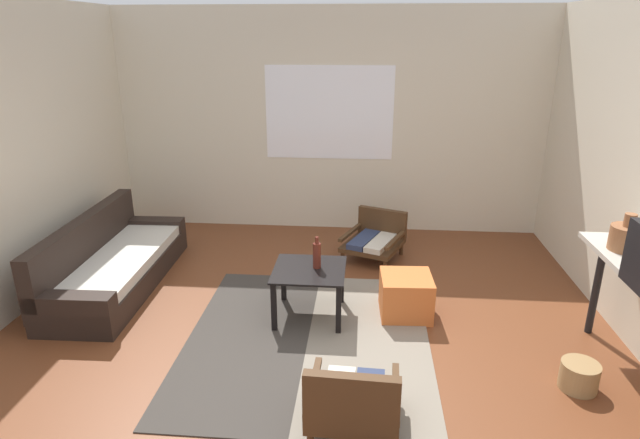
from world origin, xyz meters
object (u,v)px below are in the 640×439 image
coffee_table (309,278)px  armchair_by_window (375,237)px  ottoman_orange (406,295)px  couch (112,265)px  glass_bottle (317,255)px  wicker_basket (579,376)px  clay_vase (627,237)px  armchair_striped_foreground (353,401)px

coffee_table → armchair_by_window: (0.60, 1.38, -0.14)m
ottoman_orange → couch: bearing=173.3°
glass_bottle → wicker_basket: size_ratio=1.08×
clay_vase → glass_bottle: clay_vase is taller
wicker_basket → armchair_by_window: bearing=122.4°
armchair_by_window → clay_vase: 2.61m
clay_vase → armchair_striped_foreground: bearing=-151.1°
wicker_basket → clay_vase: bearing=52.3°
coffee_table → glass_bottle: glass_bottle is taller
armchair_by_window → ottoman_orange: size_ratio=1.78×
armchair_striped_foreground → wicker_basket: 1.70m
ottoman_orange → glass_bottle: glass_bottle is taller
coffee_table → wicker_basket: coffee_table is taller
ottoman_orange → armchair_striped_foreground: bearing=-105.4°
coffee_table → glass_bottle: 0.22m
couch → armchair_by_window: (2.61, 0.94, 0.01)m
armchair_by_window → glass_bottle: bearing=-111.6°
couch → clay_vase: (4.39, -0.81, 0.76)m
armchair_striped_foreground → glass_bottle: bearing=103.6°
couch → glass_bottle: size_ratio=7.20×
coffee_table → clay_vase: (2.38, -0.37, 0.61)m
armchair_by_window → ottoman_orange: armchair_by_window is taller
couch → coffee_table: couch is taller
coffee_table → wicker_basket: 2.20m
couch → wicker_basket: 4.22m
armchair_by_window → clay_vase: size_ratio=2.83×
glass_bottle → armchair_striped_foreground: bearing=-76.4°
couch → ottoman_orange: 2.88m
couch → wicker_basket: bearing=-17.8°
armchair_by_window → armchair_striped_foreground: (-0.17, -2.83, 0.02)m
coffee_table → glass_bottle: size_ratio=2.18×
clay_vase → glass_bottle: 2.38m
armchair_striped_foreground → clay_vase: 2.35m
armchair_by_window → glass_bottle: (-0.53, -1.35, 0.35)m
coffee_table → armchair_by_window: armchair_by_window is taller
coffee_table → ottoman_orange: bearing=7.0°
glass_bottle → wicker_basket: 2.19m
ottoman_orange → glass_bottle: 0.88m
armchair_by_window → ottoman_orange: 1.30m
ottoman_orange → clay_vase: bearing=-17.2°
armchair_striped_foreground → ottoman_orange: 1.61m
couch → clay_vase: bearing=-10.4°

